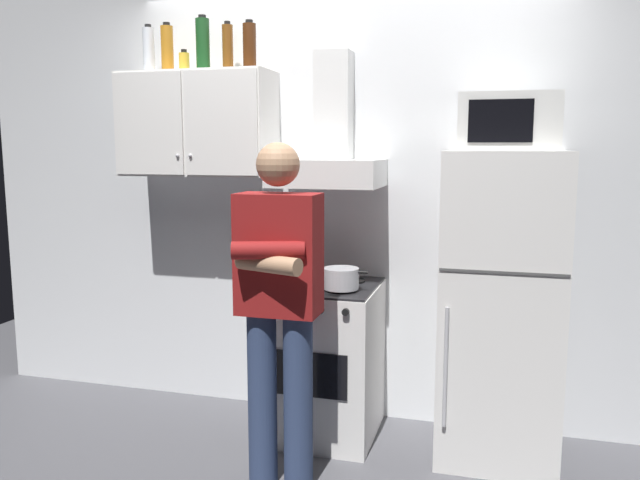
{
  "coord_description": "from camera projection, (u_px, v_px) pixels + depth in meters",
  "views": [
    {
      "loc": [
        0.85,
        -3.07,
        1.62
      ],
      "look_at": [
        0.0,
        0.0,
        1.15
      ],
      "focal_mm": 35.59,
      "sensor_mm": 36.0,
      "label": 1
    }
  ],
  "objects": [
    {
      "name": "cooking_pot",
      "position": [
        341.0,
        278.0,
        3.35
      ],
      "size": [
        0.29,
        0.19,
        0.11
      ],
      "color": "#B7BABF",
      "rests_on": "stove_oven"
    },
    {
      "name": "microwave",
      "position": [
        509.0,
        122.0,
        3.15
      ],
      "size": [
        0.48,
        0.37,
        0.28
      ],
      "color": "silver",
      "rests_on": "refrigerator"
    },
    {
      "name": "bottle_wine_green",
      "position": [
        203.0,
        44.0,
        3.61
      ],
      "size": [
        0.08,
        0.08,
        0.31
      ],
      "color": "#19471E",
      "rests_on": "upper_cabinet"
    },
    {
      "name": "stove_oven",
      "position": [
        323.0,
        359.0,
        3.57
      ],
      "size": [
        0.6,
        0.62,
        0.87
      ],
      "color": "white",
      "rests_on": "ground_plane"
    },
    {
      "name": "ground_plane",
      "position": [
        320.0,
        453.0,
        3.39
      ],
      "size": [
        7.0,
        7.0,
        0.0
      ],
      "primitive_type": "plane",
      "color": "#4C4C51"
    },
    {
      "name": "refrigerator",
      "position": [
        501.0,
        307.0,
        3.27
      ],
      "size": [
        0.6,
        0.62,
        1.6
      ],
      "color": "white",
      "rests_on": "ground_plane"
    },
    {
      "name": "bottle_liquor_amber",
      "position": [
        167.0,
        49.0,
        3.71
      ],
      "size": [
        0.07,
        0.07,
        0.29
      ],
      "color": "#B7721E",
      "rests_on": "upper_cabinet"
    },
    {
      "name": "back_wall_tiled",
      "position": [
        347.0,
        193.0,
        3.76
      ],
      "size": [
        4.8,
        0.1,
        2.7
      ],
      "primitive_type": "cube",
      "color": "white",
      "rests_on": "ground_plane"
    },
    {
      "name": "bottle_rum_dark",
      "position": [
        250.0,
        46.0,
        3.54
      ],
      "size": [
        0.07,
        0.07,
        0.27
      ],
      "color": "#47230F",
      "rests_on": "upper_cabinet"
    },
    {
      "name": "bottle_spice_jar",
      "position": [
        184.0,
        62.0,
        3.68
      ],
      "size": [
        0.06,
        0.06,
        0.13
      ],
      "color": "gold",
      "rests_on": "upper_cabinet"
    },
    {
      "name": "upper_cabinet",
      "position": [
        197.0,
        124.0,
        3.71
      ],
      "size": [
        0.9,
        0.37,
        0.6
      ],
      "color": "white"
    },
    {
      "name": "bottle_vodka_clear",
      "position": [
        149.0,
        50.0,
        3.77
      ],
      "size": [
        0.07,
        0.07,
        0.29
      ],
      "color": "silver",
      "rests_on": "upper_cabinet"
    },
    {
      "name": "bottle_beer_brown",
      "position": [
        228.0,
        48.0,
        3.64
      ],
      "size": [
        0.06,
        0.06,
        0.28
      ],
      "color": "brown",
      "rests_on": "upper_cabinet"
    },
    {
      "name": "range_hood",
      "position": [
        329.0,
        151.0,
        3.52
      ],
      "size": [
        0.6,
        0.44,
        0.75
      ],
      "color": "white"
    },
    {
      "name": "person_standing",
      "position": [
        279.0,
        303.0,
        2.94
      ],
      "size": [
        0.38,
        0.33,
        1.64
      ],
      "color": "navy",
      "rests_on": "ground_plane"
    }
  ]
}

